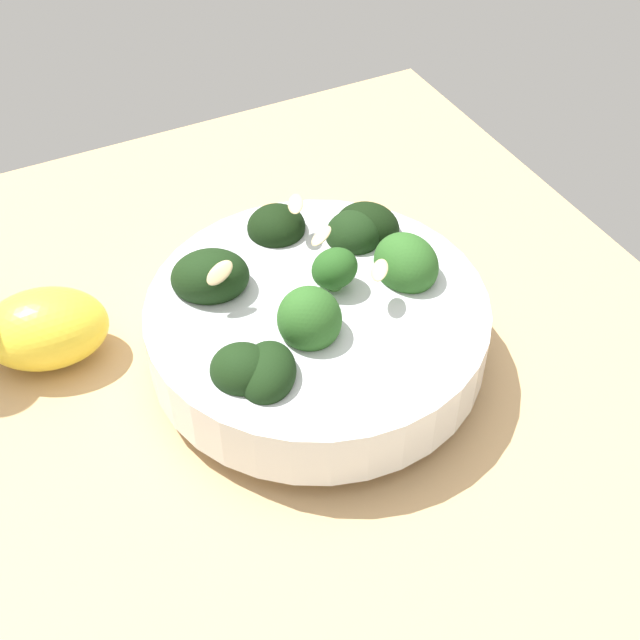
% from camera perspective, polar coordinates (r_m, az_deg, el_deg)
% --- Properties ---
extents(ground_plane, '(0.59, 0.59, 0.05)m').
position_cam_1_polar(ground_plane, '(0.54, -4.92, -6.31)').
color(ground_plane, tan).
extents(bowl_of_broccoli, '(0.20, 0.20, 0.09)m').
position_cam_1_polar(bowl_of_broccoli, '(0.51, -0.15, -0.12)').
color(bowl_of_broccoli, white).
rests_on(bowl_of_broccoli, ground_plane).
extents(lemon_wedge, '(0.09, 0.07, 0.05)m').
position_cam_1_polar(lemon_wedge, '(0.55, -17.87, -0.55)').
color(lemon_wedge, yellow).
rests_on(lemon_wedge, ground_plane).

